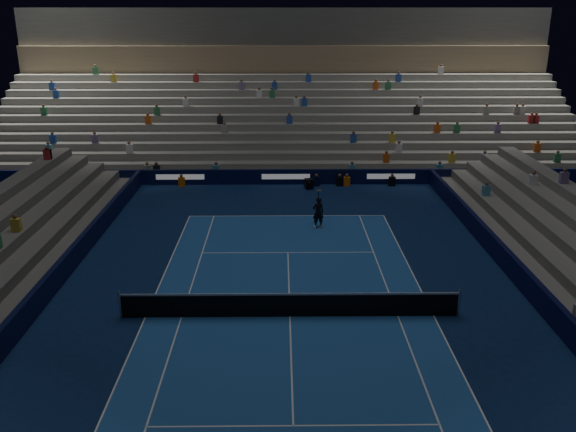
{
  "coord_description": "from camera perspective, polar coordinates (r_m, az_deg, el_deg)",
  "views": [
    {
      "loc": [
        -0.32,
        -20.61,
        11.07
      ],
      "look_at": [
        0.0,
        6.0,
        2.0
      ],
      "focal_mm": 37.92,
      "sensor_mm": 36.0,
      "label": 1
    }
  ],
  "objects": [
    {
      "name": "sponsor_barrier_west",
      "position": [
        24.99,
        -22.88,
        -7.8
      ],
      "size": [
        0.25,
        37.0,
        1.0
      ],
      "primitive_type": "cube",
      "color": "black",
      "rests_on": "ground"
    },
    {
      "name": "grandstand_main",
      "position": [
        49.12,
        -0.31,
        9.81
      ],
      "size": [
        44.0,
        15.2,
        11.2
      ],
      "color": "slate",
      "rests_on": "ground"
    },
    {
      "name": "sponsor_barrier_far",
      "position": [
        40.51,
        -0.21,
        3.7
      ],
      "size": [
        44.0,
        0.25,
        1.0
      ],
      "primitive_type": "cube",
      "color": "black",
      "rests_on": "ground"
    },
    {
      "name": "tennis_net",
      "position": [
        23.16,
        0.18,
        -8.32
      ],
      "size": [
        12.9,
        0.1,
        1.1
      ],
      "color": "#B2B2B7",
      "rests_on": "ground"
    },
    {
      "name": "court_surface",
      "position": [
        23.4,
        0.18,
        -9.41
      ],
      "size": [
        10.97,
        23.77,
        0.01
      ],
      "primitive_type": "cube",
      "color": "#1C4F9B",
      "rests_on": "ground"
    },
    {
      "name": "ground",
      "position": [
        23.4,
        0.18,
        -9.42
      ],
      "size": [
        90.0,
        90.0,
        0.0
      ],
      "primitive_type": "plane",
      "color": "#0B1D45",
      "rests_on": "ground"
    },
    {
      "name": "broadcast_camera",
      "position": [
        39.55,
        1.98,
        3.04
      ],
      "size": [
        0.59,
        0.99,
        0.63
      ],
      "color": "black",
      "rests_on": "ground"
    },
    {
      "name": "sponsor_barrier_east",
      "position": [
        25.24,
        22.99,
        -7.56
      ],
      "size": [
        0.25,
        37.0,
        1.0
      ],
      "primitive_type": "cube",
      "color": "#080B32",
      "rests_on": "ground"
    },
    {
      "name": "tennis_player",
      "position": [
        32.3,
        2.85,
        0.34
      ],
      "size": [
        0.69,
        0.53,
        1.69
      ],
      "primitive_type": "imported",
      "rotation": [
        0.0,
        0.0,
        3.37
      ],
      "color": "black",
      "rests_on": "ground"
    }
  ]
}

